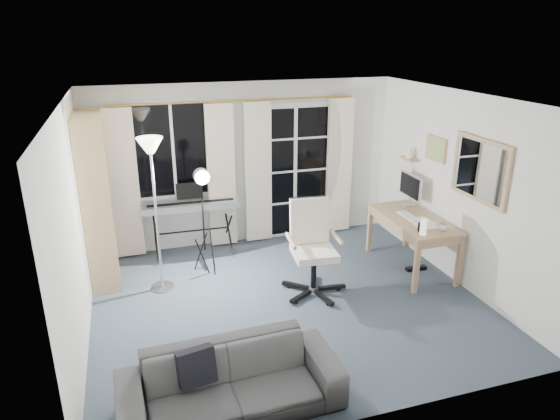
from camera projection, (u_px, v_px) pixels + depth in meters
The scene contains 17 objects.
floor at pixel (288, 303), 6.00m from camera, with size 4.50×4.00×0.02m, color #3E4C5A.
window at pixel (173, 150), 6.95m from camera, with size 1.20×0.08×1.40m.
french_door at pixel (294, 172), 7.62m from camera, with size 1.32×0.09×2.11m.
curtains at pixel (239, 174), 7.27m from camera, with size 3.60×0.07×2.13m.
bookshelf at pixel (94, 204), 6.24m from camera, with size 0.38×1.01×2.15m.
torchiere_lamp at pixel (152, 170), 5.79m from camera, with size 0.34×0.34×1.93m.
keyboard_piano at pixel (191, 206), 7.01m from camera, with size 1.36×0.68×0.98m.
studio_light at pixel (202, 189), 6.27m from camera, with size 0.26×0.30×1.49m.
office_chair at pixel (311, 238), 6.09m from camera, with size 0.79×0.80×1.16m.
desk at pixel (413, 224), 6.64m from camera, with size 0.71×1.38×0.73m.
monitor at pixel (410, 187), 6.98m from camera, with size 0.18×0.53×0.46m.
desk_clutter at pixel (418, 236), 6.45m from camera, with size 0.44×0.83×0.92m.
mug at pixel (443, 226), 6.17m from camera, with size 0.12×0.09×0.12m, color silver.
wall_mirror at pixel (480, 170), 5.77m from camera, with size 0.04×0.94×0.74m.
framed_print at pixel (436, 149), 6.57m from camera, with size 0.03×0.42×0.32m.
wall_shelf at pixel (410, 155), 7.06m from camera, with size 0.16×0.30×0.18m.
sofa at pixel (230, 373), 4.19m from camera, with size 1.89×0.61×0.73m.
Camera 1 is at (-1.66, -4.98, 3.10)m, focal length 32.00 mm.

